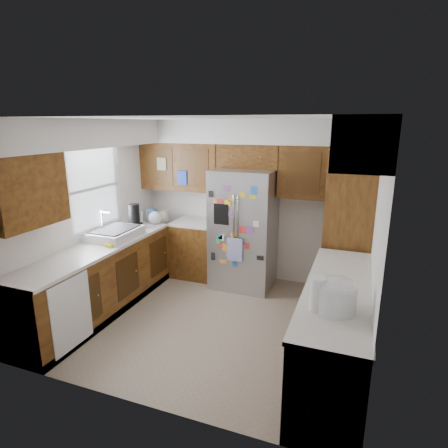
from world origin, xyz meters
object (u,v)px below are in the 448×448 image
(pantry, at_px, (349,228))
(fridge, at_px, (244,229))
(paper_towel, at_px, (318,294))
(rice_cooker, at_px, (336,294))

(pantry, relative_size, fridge, 1.19)
(pantry, xyz_separation_m, paper_towel, (-0.14, -2.18, -0.01))
(fridge, relative_size, rice_cooker, 5.21)
(pantry, distance_m, fridge, 1.51)
(fridge, height_order, paper_towel, fridge)
(rice_cooker, distance_m, paper_towel, 0.15)
(rice_cooker, relative_size, paper_towel, 1.16)
(pantry, bearing_deg, rice_cooker, -90.01)
(pantry, height_order, paper_towel, pantry)
(fridge, bearing_deg, pantry, -2.05)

